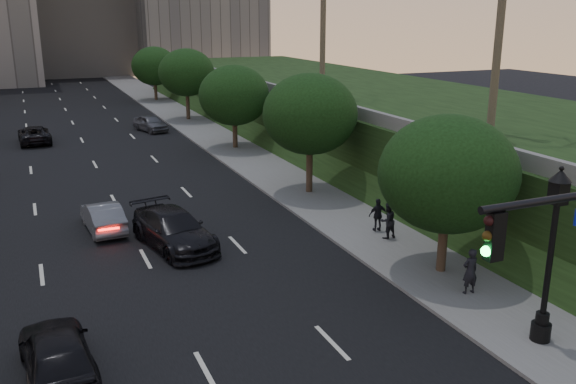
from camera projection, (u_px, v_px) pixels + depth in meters
name	position (u px, v px, depth m)	size (l,w,h in m)	color
road_surface	(98.00, 171.00, 39.23)	(16.00, 140.00, 0.02)	black
sidewalk_right	(248.00, 156.00, 43.11)	(4.50, 140.00, 0.15)	slate
embankment	(406.00, 123.00, 45.28)	(18.00, 90.00, 4.00)	black
parapet_wall	(302.00, 97.00, 41.39)	(0.35, 90.00, 0.70)	slate
tree_right_a	(448.00, 174.00, 22.63)	(5.20, 5.20, 6.24)	#38281C
tree_right_b	(310.00, 114.00, 33.07)	(5.20, 5.20, 6.74)	#38281C
tree_right_c	(234.00, 95.00, 44.67)	(5.20, 5.20, 6.24)	#38281C
tree_right_d	(186.00, 73.00, 56.87)	(5.20, 5.20, 6.74)	#38281C
tree_right_e	(154.00, 66.00, 70.23)	(5.20, 5.20, 6.24)	#38281C
street_lamp	(549.00, 264.00, 17.94)	(0.64, 0.64, 5.62)	black
sedan_near_left	(57.00, 354.00, 16.69)	(1.83, 4.55, 1.55)	black
sedan_mid_left	(103.00, 216.00, 28.33)	(1.45, 4.16, 1.37)	slate
sedan_far_left	(34.00, 135.00, 47.71)	(2.27, 4.93, 1.37)	black
sedan_near_right	(174.00, 229.00, 26.29)	(2.23, 5.49, 1.59)	black
sedan_far_right	(150.00, 123.00, 52.57)	(1.65, 4.11, 1.40)	#525459
pedestrian_a	(470.00, 271.00, 21.52)	(0.62, 0.40, 1.69)	black
pedestrian_b	(388.00, 221.00, 26.90)	(0.79, 0.62, 1.63)	black
pedestrian_c	(378.00, 215.00, 27.82)	(0.90, 0.37, 1.53)	black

